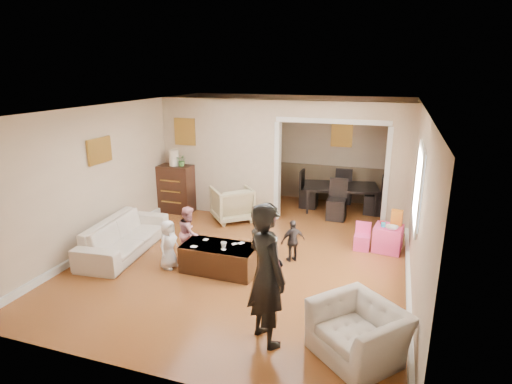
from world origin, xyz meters
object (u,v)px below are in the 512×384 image
(child_kneel_a, at_px, (169,244))
(play_table, at_px, (388,238))
(coffee_cup, at_px, (224,245))
(child_kneel_b, at_px, (189,233))
(armchair_back, at_px, (232,204))
(sofa, at_px, (124,236))
(coffee_table, at_px, (220,258))
(armchair_front, at_px, (358,332))
(cyan_cup, at_px, (383,225))
(dresser, at_px, (176,189))
(dining_table, at_px, (340,198))
(adult_person, at_px, (266,274))
(table_lamp, at_px, (174,158))
(child_toddler, at_px, (293,241))

(child_kneel_a, bearing_deg, play_table, -50.21)
(coffee_cup, height_order, play_table, coffee_cup)
(child_kneel_b, bearing_deg, child_kneel_a, 142.69)
(armchair_back, distance_m, child_kneel_a, 2.50)
(sofa, relative_size, coffee_table, 1.70)
(sofa, relative_size, child_kneel_a, 2.45)
(armchair_front, xyz_separation_m, cyan_cup, (0.14, 3.14, 0.19))
(sofa, distance_m, dresser, 2.32)
(dresser, distance_m, cyan_cup, 4.72)
(coffee_cup, height_order, dining_table, dining_table)
(sofa, distance_m, play_table, 4.81)
(armchair_back, height_order, child_kneel_b, child_kneel_b)
(armchair_front, relative_size, child_kneel_a, 1.16)
(coffee_cup, bearing_deg, sofa, 174.13)
(sofa, relative_size, adult_person, 1.15)
(armchair_back, relative_size, cyan_cup, 10.31)
(armchair_back, xyz_separation_m, adult_person, (1.97, -3.85, 0.52))
(armchair_back, distance_m, dining_table, 2.59)
(table_lamp, xyz_separation_m, dining_table, (3.62, 1.30, -0.98))
(table_lamp, relative_size, coffee_cup, 3.63)
(coffee_cup, height_order, child_kneel_a, child_kneel_a)
(table_lamp, distance_m, play_table, 4.92)
(sofa, height_order, cyan_cup, sofa)
(coffee_table, height_order, adult_person, adult_person)
(dining_table, xyz_separation_m, child_kneel_a, (-2.31, -3.91, 0.12))
(table_lamp, bearing_deg, coffee_cup, -48.04)
(cyan_cup, bearing_deg, table_lamp, 170.56)
(cyan_cup, bearing_deg, play_table, 26.57)
(armchair_back, bearing_deg, child_kneel_a, 46.49)
(armchair_back, relative_size, adult_person, 0.46)
(sofa, height_order, dresser, dresser)
(adult_person, bearing_deg, coffee_table, -9.39)
(armchair_back, xyz_separation_m, child_toddler, (1.76, -1.59, -0.00))
(table_lamp, xyz_separation_m, adult_person, (3.42, -3.97, -0.39))
(coffee_cup, bearing_deg, armchair_back, 108.62)
(cyan_cup, relative_size, adult_person, 0.04)
(armchair_back, xyz_separation_m, play_table, (3.30, -0.61, -0.14))
(sofa, height_order, play_table, sofa)
(cyan_cup, xyz_separation_m, adult_person, (-1.23, -3.19, 0.38))
(coffee_table, xyz_separation_m, dining_table, (1.46, 3.76, 0.07))
(armchair_front, distance_m, child_kneel_a, 3.46)
(play_table, relative_size, adult_person, 0.27)
(coffee_cup, bearing_deg, child_kneel_a, -173.99)
(dining_table, relative_size, child_kneel_a, 2.02)
(cyan_cup, height_order, dining_table, dining_table)
(adult_person, bearing_deg, dining_table, -51.49)
(child_kneel_b, bearing_deg, armchair_back, -18.69)
(cyan_cup, bearing_deg, child_toddler, -147.15)
(coffee_cup, xyz_separation_m, cyan_cup, (2.40, 1.73, 0.01))
(coffee_table, height_order, child_kneel_a, child_kneel_a)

